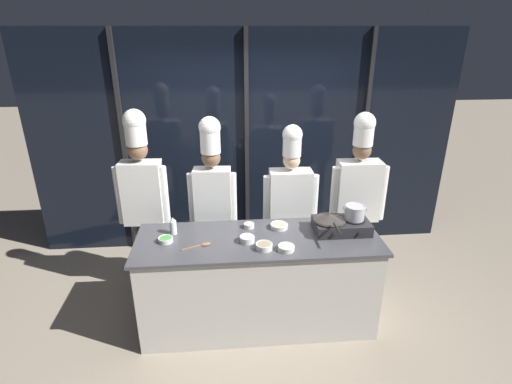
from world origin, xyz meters
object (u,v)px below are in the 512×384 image
object	(u,v)px
prep_bowl_chicken	(249,225)
chef_head	(142,189)
stock_pot	(355,212)
chef_line	(290,198)
serving_spoon_slotted	(202,245)
prep_bowl_scallions	(166,239)
prep_bowl_mushrooms	(264,246)
squeeze_bottle_clear	(173,226)
prep_bowl_shrimp	(279,226)
chef_sous	(213,193)
portable_stove	(341,225)
prep_bowl_bean_sprouts	(247,239)
frying_pan	(330,218)
chef_pastry	(358,191)
prep_bowl_noodles	(286,248)

from	to	relation	value
prep_bowl_chicken	chef_head	distance (m)	1.16
stock_pot	chef_line	size ratio (longest dim) A/B	0.12
serving_spoon_slotted	chef_line	distance (m)	1.15
prep_bowl_scallions	prep_bowl_mushrooms	xyz separation A→B (m)	(0.86, -0.20, 0.01)
squeeze_bottle_clear	prep_bowl_shrimp	size ratio (longest dim) A/B	0.99
prep_bowl_shrimp	prep_bowl_mushrooms	world-z (taller)	prep_bowl_mushrooms
chef_head	chef_sous	size ratio (longest dim) A/B	1.03
portable_stove	prep_bowl_bean_sprouts	xyz separation A→B (m)	(-0.89, -0.13, -0.03)
serving_spoon_slotted	frying_pan	bearing A→B (deg)	7.64
frying_pan	prep_bowl_bean_sprouts	xyz separation A→B (m)	(-0.77, -0.13, -0.11)
portable_stove	prep_bowl_mushrooms	size ratio (longest dim) A/B	3.46
chef_head	serving_spoon_slotted	bearing A→B (deg)	133.18
prep_bowl_mushrooms	chef_pastry	xyz separation A→B (m)	(1.06, 0.78, 0.15)
prep_bowl_chicken	chef_line	distance (m)	0.63
portable_stove	chef_sous	xyz separation A→B (m)	(-1.19, 0.50, 0.16)
prep_bowl_mushrooms	chef_head	size ratio (longest dim) A/B	0.07
stock_pot	prep_bowl_shrimp	xyz separation A→B (m)	(-0.68, 0.11, -0.17)
chef_pastry	portable_stove	bearing A→B (deg)	60.31
frying_pan	chef_sous	distance (m)	1.19
portable_stove	serving_spoon_slotted	bearing A→B (deg)	-172.88
serving_spoon_slotted	chef_line	xyz separation A→B (m)	(0.89, 0.72, 0.10)
stock_pot	prep_bowl_mushrooms	xyz separation A→B (m)	(-0.87, -0.26, -0.16)
portable_stove	chef_head	bearing A→B (deg)	163.15
portable_stove	prep_bowl_scallions	size ratio (longest dim) A/B	3.86
frying_pan	chef_sous	size ratio (longest dim) A/B	0.27
chef_head	chef_pastry	distance (m)	2.22
frying_pan	chef_pastry	size ratio (longest dim) A/B	0.27
prep_bowl_mushrooms	chef_head	bearing A→B (deg)	143.86
stock_pot	prep_bowl_chicken	size ratio (longest dim) A/B	2.11
prep_bowl_chicken	chef_line	bearing A→B (deg)	41.97
stock_pot	frying_pan	bearing A→B (deg)	-179.00
stock_pot	prep_bowl_chicken	distance (m)	0.99
prep_bowl_scallions	prep_bowl_bean_sprouts	world-z (taller)	prep_bowl_bean_sprouts
prep_bowl_chicken	prep_bowl_noodles	xyz separation A→B (m)	(0.29, -0.44, 0.00)
prep_bowl_mushrooms	prep_bowl_noodles	xyz separation A→B (m)	(0.19, -0.04, -0.00)
prep_bowl_bean_sprouts	serving_spoon_slotted	xyz separation A→B (m)	(-0.40, -0.03, -0.03)
stock_pot	prep_bowl_chicken	xyz separation A→B (m)	(-0.97, 0.14, -0.17)
squeeze_bottle_clear	serving_spoon_slotted	size ratio (longest dim) A/B	0.63
prep_bowl_chicken	chef_sous	bearing A→B (deg)	133.61
frying_pan	chef_head	distance (m)	1.88
chef_sous	prep_bowl_noodles	bearing A→B (deg)	132.17
prep_bowl_chicken	prep_bowl_scallions	bearing A→B (deg)	-164.82
prep_bowl_mushrooms	serving_spoon_slotted	world-z (taller)	prep_bowl_mushrooms
prep_bowl_chicken	chef_pastry	world-z (taller)	chef_pastry
prep_bowl_bean_sprouts	prep_bowl_mushrooms	bearing A→B (deg)	-44.57
serving_spoon_slotted	chef_head	size ratio (longest dim) A/B	0.13
prep_bowl_shrimp	chef_line	bearing A→B (deg)	68.36
chef_line	squeeze_bottle_clear	bearing A→B (deg)	23.14
prep_bowl_noodles	chef_line	xyz separation A→B (m)	(0.17, 0.85, 0.08)
serving_spoon_slotted	chef_head	world-z (taller)	chef_head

